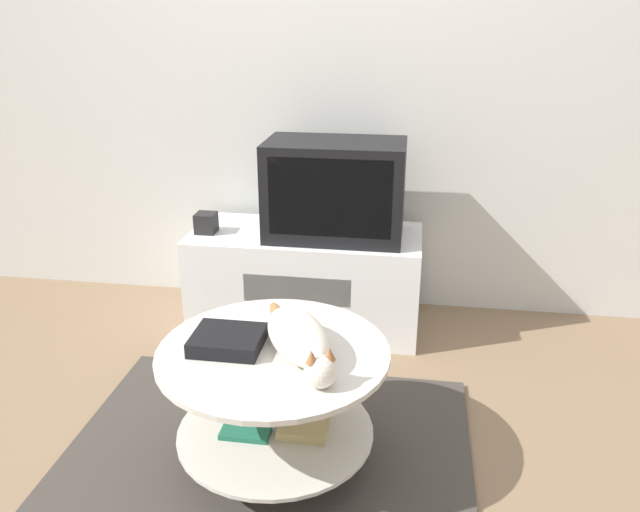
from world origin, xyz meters
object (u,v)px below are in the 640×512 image
object	(u,v)px
tv	(335,190)
cat	(300,339)
speaker	(206,223)
dvd_box	(228,340)

from	to	relation	value
tv	cat	distance (m)	1.08
tv	speaker	xyz separation A→B (m)	(-0.61, -0.04, -0.18)
dvd_box	tv	bearing A→B (deg)	78.82
tv	cat	xyz separation A→B (m)	(0.03, -1.06, -0.19)
tv	dvd_box	size ratio (longest dim) A/B	2.83
dvd_box	speaker	bearing A→B (deg)	111.86
dvd_box	cat	xyz separation A→B (m)	(0.24, -0.01, 0.03)
cat	speaker	bearing A→B (deg)	-176.30
speaker	tv	bearing A→B (deg)	4.06
speaker	cat	xyz separation A→B (m)	(0.64, -1.02, -0.01)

